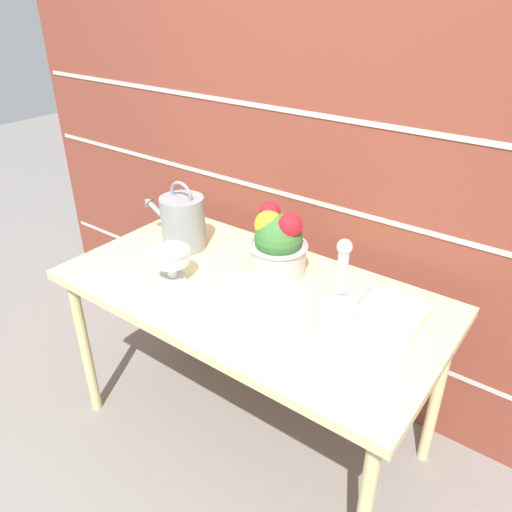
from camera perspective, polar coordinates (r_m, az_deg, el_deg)
ground_plane at (r=2.33m, az=-0.59°, el=-19.26°), size 12.00×12.00×0.00m
brick_wall at (r=2.09m, az=8.01°, el=10.92°), size 3.60×0.08×2.20m
patio_table at (r=1.88m, az=-0.69°, el=-5.35°), size 1.43×0.75×0.74m
watering_can at (r=2.10m, az=-8.39°, el=3.86°), size 0.33×0.18×0.30m
crystal_pedestal_bowl at (r=1.88m, az=-9.69°, el=-0.32°), size 0.15×0.15×0.13m
flower_planter at (r=1.89m, az=2.49°, el=1.50°), size 0.23×0.23×0.27m
glass_decanter at (r=1.57m, az=9.44°, el=-5.88°), size 0.10×0.10×0.34m
wire_tray at (r=1.74m, az=14.87°, el=-6.51°), size 0.23×0.21×0.04m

